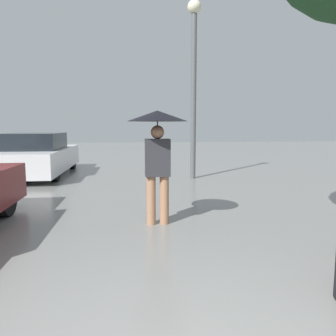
{
  "coord_description": "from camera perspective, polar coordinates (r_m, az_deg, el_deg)",
  "views": [
    {
      "loc": [
        -0.4,
        -1.3,
        1.51
      ],
      "look_at": [
        0.17,
        3.66,
        0.88
      ],
      "focal_mm": 35.0,
      "sensor_mm": 36.0,
      "label": 1
    }
  ],
  "objects": [
    {
      "name": "parked_car_farthest",
      "position": [
        11.02,
        -21.96,
        2.01
      ],
      "size": [
        1.88,
        4.5,
        1.31
      ],
      "color": "silver",
      "rests_on": "ground_plane"
    },
    {
      "name": "street_lamp",
      "position": [
        9.68,
        4.51,
        17.02
      ],
      "size": [
        0.38,
        0.38,
        4.98
      ],
      "color": "#515456",
      "rests_on": "ground_plane"
    },
    {
      "name": "pedestrian",
      "position": [
        4.97,
        -1.84,
        5.32
      ],
      "size": [
        0.91,
        0.91,
        1.75
      ],
      "color": "#9E7051",
      "rests_on": "ground_plane"
    }
  ]
}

